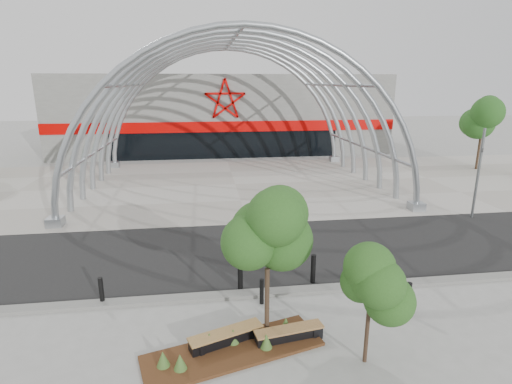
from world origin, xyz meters
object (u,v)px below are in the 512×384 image
bollard_2 (262,292)px  street_tree_1 (371,284)px  bench_0 (226,338)px  bench_1 (289,335)px  signal_pole (478,172)px  street_tree_0 (268,239)px

bollard_2 → street_tree_1: bearing=-54.3°
street_tree_1 → bench_0: 4.39m
bench_0 → bench_1: size_ratio=1.06×
signal_pole → bollard_2: 14.97m
bench_1 → street_tree_0: bearing=152.7°
street_tree_0 → bench_1: street_tree_0 is taller
signal_pole → street_tree_0: 15.89m
bench_0 → bench_1: (1.83, -0.05, -0.01)m
street_tree_1 → bollard_2: bearing=125.7°
bench_0 → bollard_2: (1.34, 2.07, 0.23)m
bollard_2 → bench_1: bearing=-77.0°
bollard_2 → signal_pole: bearing=29.4°
signal_pole → bench_0: size_ratio=2.24×
bench_0 → bollard_2: bearing=57.2°
signal_pole → street_tree_1: size_ratio=1.53×
street_tree_1 → bench_0: bearing=162.2°
bench_0 → bench_1: 1.83m
street_tree_0 → bollard_2: size_ratio=4.77×
signal_pole → bollard_2: signal_pole is taller
street_tree_1 → bollard_2: (-2.33, 3.25, -1.87)m
street_tree_0 → street_tree_1: (2.45, -1.43, -0.77)m
street_tree_0 → street_tree_1: 2.94m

